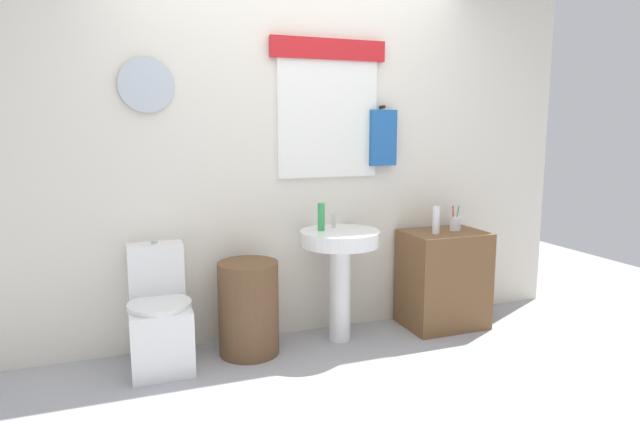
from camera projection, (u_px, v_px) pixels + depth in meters
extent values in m
plane|color=#A3A3A8|center=(358.00, 402.00, 2.92)|extent=(8.00, 8.00, 0.00)
cube|color=silver|center=(292.00, 152.00, 3.78)|extent=(4.40, 0.10, 2.60)
cube|color=white|center=(328.00, 119.00, 3.76)|extent=(0.73, 0.03, 0.82)
cube|color=red|center=(329.00, 49.00, 3.68)|extent=(0.83, 0.04, 0.14)
cylinder|color=silver|center=(146.00, 85.00, 3.31)|extent=(0.34, 0.03, 0.34)
cylinder|color=black|center=(382.00, 107.00, 3.88)|extent=(0.02, 0.06, 0.02)
cube|color=#235BA3|center=(383.00, 138.00, 3.90)|extent=(0.20, 0.05, 0.40)
cube|color=white|center=(161.00, 335.00, 3.34)|extent=(0.36, 0.50, 0.40)
cylinder|color=white|center=(160.00, 305.00, 3.25)|extent=(0.38, 0.38, 0.03)
cube|color=white|center=(156.00, 270.00, 3.44)|extent=(0.34, 0.18, 0.35)
cylinder|color=silver|center=(154.00, 242.00, 3.41)|extent=(0.04, 0.04, 0.02)
cylinder|color=brown|center=(249.00, 308.00, 3.52)|extent=(0.39, 0.39, 0.62)
cylinder|color=white|center=(340.00, 293.00, 3.73)|extent=(0.15, 0.15, 0.68)
cylinder|color=white|center=(340.00, 238.00, 3.67)|extent=(0.55, 0.55, 0.10)
cylinder|color=silver|center=(334.00, 221.00, 3.77)|extent=(0.03, 0.03, 0.10)
cube|color=brown|center=(443.00, 279.00, 4.02)|extent=(0.59, 0.44, 0.72)
cylinder|color=green|center=(321.00, 217.00, 3.66)|extent=(0.05, 0.05, 0.19)
cylinder|color=white|center=(436.00, 220.00, 3.87)|extent=(0.05, 0.05, 0.20)
cylinder|color=silver|center=(455.00, 224.00, 4.01)|extent=(0.08, 0.08, 0.10)
cylinder|color=green|center=(457.00, 217.00, 4.01)|extent=(0.02, 0.04, 0.18)
cylinder|color=red|center=(453.00, 218.00, 4.00)|extent=(0.01, 0.03, 0.18)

